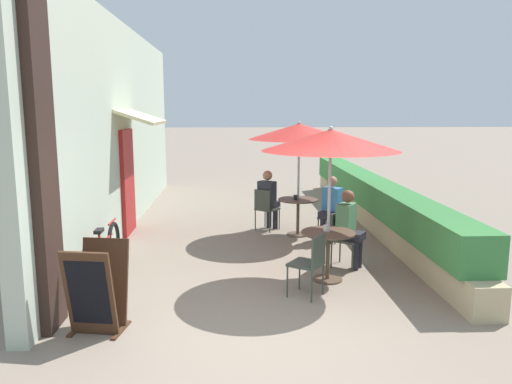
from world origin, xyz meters
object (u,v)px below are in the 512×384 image
cafe_chair_mid_left (265,206)px  seated_patron_near_right (349,225)px  seated_patron_mid_left (268,197)px  cafe_chair_mid_right (333,214)px  cafe_chair_near_left (311,260)px  patio_table_near (328,245)px  bicycle_leaning (105,253)px  coffee_cup_mid (295,197)px  seated_patron_mid_right (331,206)px  cafe_chair_near_right (342,235)px  menu_board (97,288)px  patio_table_mid (298,209)px  coffee_cup_near (326,228)px  patio_umbrella_mid (299,131)px  patio_umbrella_near (331,140)px

cafe_chair_mid_left → seated_patron_near_right: bearing=-26.6°
seated_patron_mid_left → cafe_chair_mid_right: size_ratio=1.44×
cafe_chair_near_left → cafe_chair_mid_left: 3.72m
patio_table_near → seated_patron_near_right: (0.45, 0.59, 0.15)m
bicycle_leaning → coffee_cup_mid: bearing=35.7°
patio_table_near → cafe_chair_mid_right: bearing=76.7°
cafe_chair_mid_left → seated_patron_mid_right: (1.18, -0.88, 0.17)m
cafe_chair_near_right → seated_patron_near_right: size_ratio=0.70×
coffee_cup_mid → bicycle_leaning: (-3.16, -2.31, -0.41)m
seated_patron_mid_right → menu_board: seated_patron_mid_right is taller
patio_table_mid → coffee_cup_near: bearing=-88.5°
patio_umbrella_mid → menu_board: size_ratio=2.23×
cafe_chair_near_right → patio_umbrella_mid: 2.58m
cafe_chair_near_right → bicycle_leaning: (-3.67, -0.34, -0.14)m
coffee_cup_near → patio_table_mid: size_ratio=0.11×
seated_patron_mid_left → bicycle_leaning: (-2.66, -2.83, -0.31)m
cafe_chair_near_right → cafe_chair_mid_right: bearing=-151.7°
patio_table_mid → patio_umbrella_mid: patio_umbrella_mid is taller
seated_patron_near_right → seated_patron_mid_right: same height
seated_patron_near_right → patio_table_mid: size_ratio=1.58×
coffee_cup_near → coffee_cup_mid: 2.57m
patio_table_near → coffee_cup_mid: size_ratio=8.81×
coffee_cup_near → patio_umbrella_mid: (-0.07, 2.60, 1.29)m
coffee_cup_near → cafe_chair_mid_left: (-0.69, 3.00, -0.26)m
patio_table_mid → cafe_chair_mid_right: size_ratio=0.91×
patio_umbrella_near → bicycle_leaning: patio_umbrella_near is taller
patio_umbrella_near → menu_board: patio_umbrella_near is taller
seated_patron_mid_left → cafe_chair_mid_right: (1.18, -0.88, -0.17)m
seated_patron_near_right → cafe_chair_mid_right: seated_patron_near_right is taller
bicycle_leaning → cafe_chair_mid_left: bearing=46.1°
seated_patron_mid_left → seated_patron_mid_right: size_ratio=1.00×
patio_umbrella_near → patio_table_mid: bearing=92.0°
cafe_chair_near_right → seated_patron_mid_right: bearing=-149.5°
patio_table_near → coffee_cup_near: 0.25m
seated_patron_near_right → coffee_cup_mid: size_ratio=13.89×
seated_patron_near_right → cafe_chair_mid_left: bearing=-120.1°
patio_table_near → cafe_chair_near_right: bearing=61.3°
patio_table_mid → patio_umbrella_mid: 1.53m
coffee_cup_near → seated_patron_mid_left: 3.15m
patio_table_mid → bicycle_leaning: size_ratio=0.43×
seated_patron_mid_right → coffee_cup_mid: size_ratio=13.89×
cafe_chair_near_right → cafe_chair_mid_left: same height
cafe_chair_near_left → patio_table_near: bearing=5.9°
seated_patron_near_right → cafe_chair_mid_right: bearing=-148.4°
patio_table_mid → seated_patron_mid_left: bearing=139.2°
coffee_cup_near → seated_patron_mid_left: size_ratio=0.07×
coffee_cup_near → menu_board: (-2.91, -1.60, -0.28)m
cafe_chair_near_right → seated_patron_mid_left: size_ratio=0.70×
cafe_chair_mid_right → seated_patron_mid_right: 0.20m
seated_patron_mid_left → coffee_cup_mid: seated_patron_mid_left is taller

